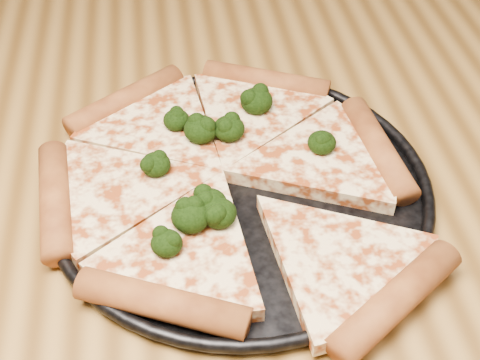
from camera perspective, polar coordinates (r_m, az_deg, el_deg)
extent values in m
cube|color=olive|center=(0.65, -9.31, -2.62)|extent=(1.20, 0.90, 0.04)
cube|color=brown|center=(1.29, 17.11, 0.68)|extent=(0.06, 0.06, 0.71)
cylinder|color=black|center=(0.63, 0.00, -0.86)|extent=(0.35, 0.35, 0.01)
torus|color=black|center=(0.62, 0.00, -0.40)|extent=(0.36, 0.36, 0.01)
cylinder|color=#A55B29|center=(0.66, 11.90, 2.74)|extent=(0.04, 0.14, 0.03)
cylinder|color=#A55B29|center=(0.74, 2.29, 8.58)|extent=(0.14, 0.08, 0.03)
cylinder|color=#A55B29|center=(0.72, -9.92, 6.82)|extent=(0.13, 0.11, 0.03)
cylinder|color=#A55B29|center=(0.62, -15.77, -1.65)|extent=(0.04, 0.14, 0.03)
cylinder|color=#A55B29|center=(0.52, -6.77, -10.57)|extent=(0.14, 0.08, 0.03)
cylinder|color=#A55B29|center=(0.54, 13.41, -10.13)|extent=(0.13, 0.11, 0.03)
ellipsoid|color=black|center=(0.64, 7.12, 3.26)|extent=(0.03, 0.03, 0.02)
ellipsoid|color=black|center=(0.57, -4.31, -3.15)|extent=(0.03, 0.03, 0.03)
ellipsoid|color=black|center=(0.67, -5.55, 5.22)|extent=(0.03, 0.03, 0.02)
ellipsoid|color=black|center=(0.57, -1.84, -2.90)|extent=(0.03, 0.03, 0.02)
ellipsoid|color=black|center=(0.65, -0.80, 4.35)|extent=(0.03, 0.03, 0.02)
ellipsoid|color=black|center=(0.65, -3.43, 4.41)|extent=(0.03, 0.03, 0.03)
ellipsoid|color=black|center=(0.62, -7.33, 1.36)|extent=(0.03, 0.03, 0.02)
ellipsoid|color=black|center=(0.65, -0.97, 4.49)|extent=(0.03, 0.03, 0.02)
ellipsoid|color=black|center=(0.69, 1.45, 6.89)|extent=(0.03, 0.03, 0.03)
ellipsoid|color=black|center=(0.57, -2.70, -2.10)|extent=(0.03, 0.03, 0.02)
ellipsoid|color=black|center=(0.55, -6.39, -5.48)|extent=(0.03, 0.03, 0.02)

